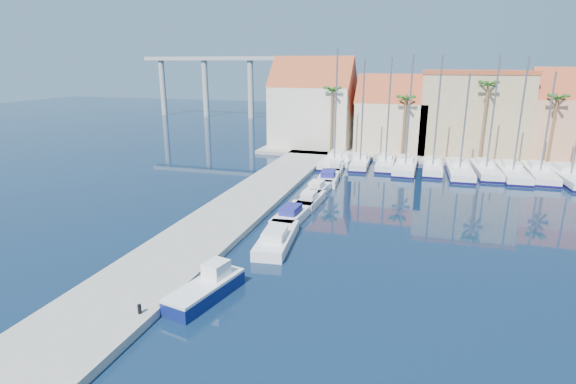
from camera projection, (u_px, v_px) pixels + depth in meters
The scene contains 31 objects.
ground at pixel (284, 307), 24.78m from camera, with size 260.00×260.00×0.00m, color black.
quay_west at pixel (232, 213), 39.63m from camera, with size 6.00×77.00×0.50m, color gray.
shore_north at pixel (446, 153), 66.07m from camera, with size 54.00×16.00×0.50m, color gray.
bollard at pixel (140, 309), 23.14m from camera, with size 0.20×0.20×0.51m, color black.
fishing_boat at pixel (207, 288), 25.60m from camera, with size 2.87×5.57×1.86m.
motorboat_west_0 at pixel (276, 238), 33.08m from camera, with size 2.83×6.94×1.40m.
motorboat_west_1 at pixel (293, 214), 38.41m from camera, with size 2.36×6.34×1.40m.
motorboat_west_2 at pixel (310, 200), 42.35m from camera, with size 1.87×5.33×1.40m.
motorboat_west_3 at pixel (318, 189), 46.19m from camera, with size 2.12×5.61×1.40m.
motorboat_west_4 at pixel (329, 177), 50.84m from camera, with size 2.68×6.69×1.40m.
motorboat_west_5 at pixel (335, 168), 55.33m from camera, with size 2.27×5.62×1.40m.
motorboat_west_6 at pixel (346, 159), 60.45m from camera, with size 2.61×6.64×1.40m.
sailboat_0 at pixel (335, 160), 59.41m from camera, with size 2.85×9.87×14.67m.
sailboat_1 at pixel (361, 162), 58.14m from camera, with size 2.46×8.19×13.53m.
sailboat_2 at pixel (386, 163), 57.68m from camera, with size 2.38×8.30×13.57m.
sailboat_3 at pixel (406, 165), 56.25m from camera, with size 2.83×9.86×13.96m.
sailboat_4 at pixel (433, 166), 55.63m from camera, with size 2.33×8.66×13.82m.
sailboat_5 at pixel (459, 170), 54.20m from camera, with size 3.08×10.48×11.92m.
sailboat_6 at pixel (485, 169), 54.27m from camera, with size 3.14×9.80×13.88m.
sailboat_7 at pixel (512, 172), 53.06m from camera, with size 2.95×10.38×13.66m.
sailboat_8 at pixel (539, 173), 52.64m from camera, with size 2.82×10.15×12.06m.
sailboat_9 at pixel (568, 176), 51.26m from camera, with size 3.89×11.60×12.51m.
building_0 at pixel (313, 106), 68.98m from camera, with size 12.30×9.00×13.50m.
building_1 at pixel (392, 117), 65.98m from camera, with size 10.30×8.00×11.00m.
building_2 at pixel (472, 112), 63.57m from camera, with size 14.20×10.20×11.50m.
building_3 at pixel (569, 119), 59.41m from camera, with size 10.30×8.00×12.00m.
palm_0 at pixel (332, 92), 62.56m from camera, with size 2.60×2.60×10.15m.
palm_1 at pixel (406, 100), 60.03m from camera, with size 2.60×2.60×9.15m.
palm_2 at pixel (488, 87), 56.73m from camera, with size 2.60×2.60×11.15m.
palm_3 at pixel (557, 100), 54.89m from camera, with size 2.60×2.60×9.65m.
viaduct at pixel (231, 75), 108.23m from camera, with size 48.00×2.20×14.45m.
Camera 1 is at (6.60, -21.04, 12.97)m, focal length 28.00 mm.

